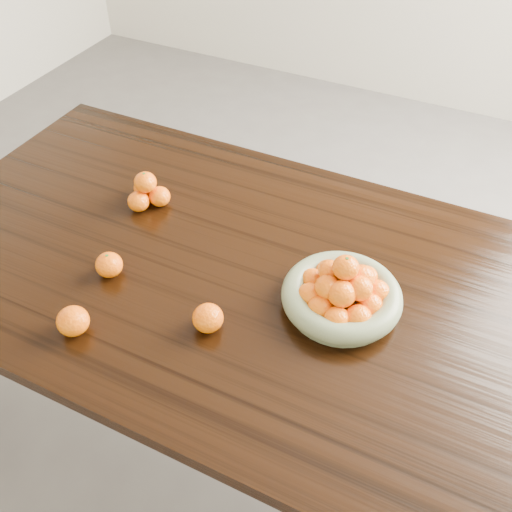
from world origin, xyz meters
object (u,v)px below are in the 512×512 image
at_px(dining_table, 273,303).
at_px(loose_orange_0, 109,265).
at_px(orange_pyramid, 147,192).
at_px(fruit_bowl, 342,294).

relative_size(dining_table, loose_orange_0, 29.35).
bearing_deg(orange_pyramid, loose_orange_0, -75.02).
distance_m(dining_table, fruit_bowl, 0.22).
bearing_deg(loose_orange_0, orange_pyramid, 104.98).
bearing_deg(fruit_bowl, dining_table, 176.79).
bearing_deg(loose_orange_0, dining_table, 23.49).
relative_size(fruit_bowl, orange_pyramid, 2.34).
distance_m(fruit_bowl, loose_orange_0, 0.58).
distance_m(dining_table, orange_pyramid, 0.48).
bearing_deg(dining_table, orange_pyramid, 165.24).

